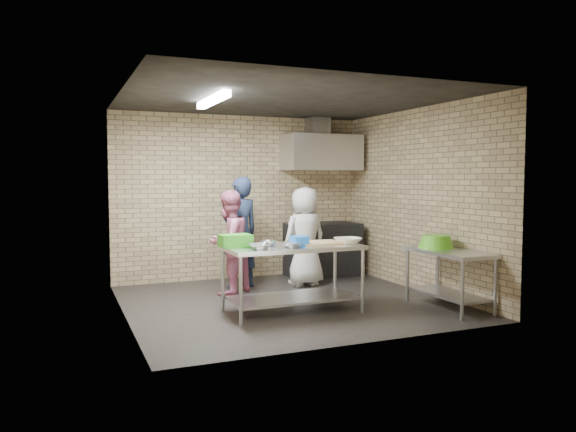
# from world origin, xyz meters

# --- Properties ---
(floor) EXTENTS (4.20, 4.20, 0.00)m
(floor) POSITION_xyz_m (0.00, 0.00, 0.00)
(floor) COLOR black
(floor) RESTS_ON ground
(ceiling) EXTENTS (4.20, 4.20, 0.00)m
(ceiling) POSITION_xyz_m (0.00, 0.00, 2.70)
(ceiling) COLOR black
(ceiling) RESTS_ON ground
(back_wall) EXTENTS (4.20, 0.06, 2.70)m
(back_wall) POSITION_xyz_m (0.00, 2.00, 1.35)
(back_wall) COLOR tan
(back_wall) RESTS_ON ground
(front_wall) EXTENTS (4.20, 0.06, 2.70)m
(front_wall) POSITION_xyz_m (0.00, -2.00, 1.35)
(front_wall) COLOR tan
(front_wall) RESTS_ON ground
(left_wall) EXTENTS (0.06, 4.00, 2.70)m
(left_wall) POSITION_xyz_m (-2.10, 0.00, 1.35)
(left_wall) COLOR tan
(left_wall) RESTS_ON ground
(right_wall) EXTENTS (0.06, 4.00, 2.70)m
(right_wall) POSITION_xyz_m (2.10, 0.00, 1.35)
(right_wall) COLOR tan
(right_wall) RESTS_ON ground
(prep_table) EXTENTS (1.68, 0.84, 0.84)m
(prep_table) POSITION_xyz_m (-0.14, -0.52, 0.42)
(prep_table) COLOR silver
(prep_table) RESTS_ON floor
(side_counter) EXTENTS (0.60, 1.20, 0.75)m
(side_counter) POSITION_xyz_m (1.80, -1.10, 0.38)
(side_counter) COLOR silver
(side_counter) RESTS_ON floor
(stove) EXTENTS (1.20, 0.70, 0.90)m
(stove) POSITION_xyz_m (1.35, 1.65, 0.45)
(stove) COLOR black
(stove) RESTS_ON floor
(range_hood) EXTENTS (1.30, 0.60, 0.60)m
(range_hood) POSITION_xyz_m (1.35, 1.70, 2.10)
(range_hood) COLOR silver
(range_hood) RESTS_ON back_wall
(hood_duct) EXTENTS (0.35, 0.30, 0.30)m
(hood_duct) POSITION_xyz_m (1.35, 1.85, 2.55)
(hood_duct) COLOR #A5A8AD
(hood_duct) RESTS_ON back_wall
(wall_shelf) EXTENTS (0.80, 0.20, 0.04)m
(wall_shelf) POSITION_xyz_m (1.65, 1.89, 1.92)
(wall_shelf) COLOR #3F2B19
(wall_shelf) RESTS_ON back_wall
(fluorescent_fixture) EXTENTS (0.10, 1.25, 0.08)m
(fluorescent_fixture) POSITION_xyz_m (-1.00, 0.00, 2.64)
(fluorescent_fixture) COLOR white
(fluorescent_fixture) RESTS_ON ceiling
(green_crate) EXTENTS (0.37, 0.28, 0.15)m
(green_crate) POSITION_xyz_m (-0.84, -0.40, 0.92)
(green_crate) COLOR green
(green_crate) RESTS_ON prep_table
(blue_tub) EXTENTS (0.19, 0.19, 0.12)m
(blue_tub) POSITION_xyz_m (-0.09, -0.62, 0.90)
(blue_tub) COLOR blue
(blue_tub) RESTS_ON prep_table
(cutting_board) EXTENTS (0.51, 0.39, 0.03)m
(cutting_board) POSITION_xyz_m (0.21, -0.54, 0.85)
(cutting_board) COLOR tan
(cutting_board) RESTS_ON prep_table
(mixing_bowl_a) EXTENTS (0.27, 0.27, 0.06)m
(mixing_bowl_a) POSITION_xyz_m (-0.64, -0.72, 0.87)
(mixing_bowl_a) COLOR silver
(mixing_bowl_a) RESTS_ON prep_table
(mixing_bowl_b) EXTENTS (0.20, 0.20, 0.06)m
(mixing_bowl_b) POSITION_xyz_m (-0.44, -0.47, 0.87)
(mixing_bowl_b) COLOR #B9BDC1
(mixing_bowl_b) RESTS_ON prep_table
(mixing_bowl_c) EXTENTS (0.25, 0.25, 0.06)m
(mixing_bowl_c) POSITION_xyz_m (-0.24, -0.74, 0.87)
(mixing_bowl_c) COLOR #B8BBC0
(mixing_bowl_c) RESTS_ON prep_table
(ceramic_bowl) EXTENTS (0.33, 0.33, 0.08)m
(ceramic_bowl) POSITION_xyz_m (0.56, -0.67, 0.88)
(ceramic_bowl) COLOR beige
(ceramic_bowl) RESTS_ON prep_table
(green_basin) EXTENTS (0.46, 0.46, 0.17)m
(green_basin) POSITION_xyz_m (1.78, -0.85, 0.83)
(green_basin) COLOR #59C626
(green_basin) RESTS_ON side_counter
(bottle_red) EXTENTS (0.07, 0.07, 0.18)m
(bottle_red) POSITION_xyz_m (1.40, 1.89, 2.03)
(bottle_red) COLOR #B22619
(bottle_red) RESTS_ON wall_shelf
(bottle_green) EXTENTS (0.06, 0.06, 0.15)m
(bottle_green) POSITION_xyz_m (1.80, 1.89, 2.02)
(bottle_green) COLOR green
(bottle_green) RESTS_ON wall_shelf
(man_navy) EXTENTS (0.70, 0.56, 1.69)m
(man_navy) POSITION_xyz_m (-0.27, 1.20, 0.85)
(man_navy) COLOR black
(man_navy) RESTS_ON floor
(woman_pink) EXTENTS (0.92, 0.87, 1.49)m
(woman_pink) POSITION_xyz_m (-0.56, 0.83, 0.75)
(woman_pink) COLOR #C36787
(woman_pink) RESTS_ON floor
(woman_white) EXTENTS (0.82, 0.60, 1.53)m
(woman_white) POSITION_xyz_m (0.71, 0.98, 0.77)
(woman_white) COLOR white
(woman_white) RESTS_ON floor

